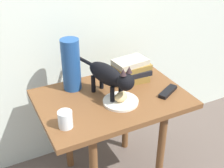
% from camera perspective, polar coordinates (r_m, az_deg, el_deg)
% --- Properties ---
extents(side_table, '(0.82, 0.56, 0.61)m').
position_cam_1_polar(side_table, '(1.70, -0.00, -4.97)').
color(side_table, brown).
rests_on(side_table, ground).
extents(plate, '(0.19, 0.19, 0.01)m').
position_cam_1_polar(plate, '(1.60, 1.66, -3.35)').
color(plate, silver).
rests_on(plate, side_table).
extents(bread_roll, '(0.10, 0.09, 0.05)m').
position_cam_1_polar(bread_roll, '(1.57, 1.77, -2.47)').
color(bread_roll, '#E0BC7A').
rests_on(bread_roll, plate).
extents(cat, '(0.17, 0.47, 0.23)m').
position_cam_1_polar(cat, '(1.58, -0.46, 1.54)').
color(cat, black).
rests_on(cat, side_table).
extents(book_stack, '(0.22, 0.16, 0.14)m').
position_cam_1_polar(book_stack, '(1.78, 3.66, 2.66)').
color(book_stack, olive).
rests_on(book_stack, side_table).
extents(green_vase, '(0.10, 0.10, 0.30)m').
position_cam_1_polar(green_vase, '(1.67, -7.85, 3.65)').
color(green_vase, navy).
rests_on(green_vase, side_table).
extents(candle_jar, '(0.07, 0.07, 0.08)m').
position_cam_1_polar(candle_jar, '(1.42, -8.92, -6.86)').
color(candle_jar, silver).
rests_on(candle_jar, side_table).
extents(tv_remote, '(0.15, 0.11, 0.02)m').
position_cam_1_polar(tv_remote, '(1.70, 10.66, -1.42)').
color(tv_remote, black).
rests_on(tv_remote, side_table).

